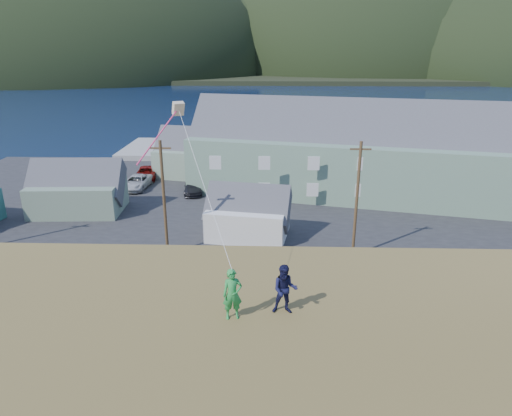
{
  "coord_description": "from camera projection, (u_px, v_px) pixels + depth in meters",
  "views": [
    {
      "loc": [
        4.33,
        -32.16,
        16.09
      ],
      "look_at": [
        3.67,
        -11.64,
        8.8
      ],
      "focal_mm": 32.0,
      "sensor_mm": 36.0,
      "label": 1
    }
  ],
  "objects": [
    {
      "name": "far_hills",
      "position": [
        319.0,
        69.0,
        297.2
      ],
      "size": [
        760.0,
        265.0,
        143.0
      ],
      "color": "black",
      "rests_on": "ground"
    },
    {
      "name": "kite_rig",
      "position": [
        176.0,
        114.0,
        18.78
      ],
      "size": [
        1.95,
        3.07,
        7.66
      ],
      "color": "beige",
      "rests_on": "ground"
    },
    {
      "name": "shed_palegreen_far",
      "position": [
        201.0,
        154.0,
        58.94
      ],
      "size": [
        12.53,
        8.64,
        7.73
      ],
      "rotation": [
        0.0,
        0.0,
        -0.2
      ],
      "color": "gray",
      "rests_on": "waterfront_lot"
    },
    {
      "name": "lodge",
      "position": [
        354.0,
        152.0,
        50.91
      ],
      "size": [
        38.39,
        18.35,
        13.02
      ],
      "rotation": [
        0.0,
        0.0,
        -0.23
      ],
      "color": "slate",
      "rests_on": "waterfront_lot"
    },
    {
      "name": "ground",
      "position": [
        214.0,
        263.0,
        35.81
      ],
      "size": [
        900.0,
        900.0,
        0.0
      ],
      "primitive_type": "plane",
      "color": "#0A1638",
      "rests_on": "ground"
    },
    {
      "name": "shed_palegreen_near",
      "position": [
        77.0,
        189.0,
        45.97
      ],
      "size": [
        9.44,
        6.22,
        6.65
      ],
      "rotation": [
        0.0,
        0.0,
        0.05
      ],
      "color": "slate",
      "rests_on": "waterfront_lot"
    },
    {
      "name": "parked_cars",
      "position": [
        159.0,
        178.0,
        55.65
      ],
      "size": [
        26.9,
        13.19,
        1.56
      ],
      "color": "silver",
      "rests_on": "waterfront_lot"
    },
    {
      "name": "kite_flyer_green",
      "position": [
        232.0,
        294.0,
        15.53
      ],
      "size": [
        0.75,
        0.57,
        1.84
      ],
      "primitive_type": "imported",
      "rotation": [
        0.0,
        0.0,
        0.21
      ],
      "color": "#268E3C",
      "rests_on": "hillside"
    },
    {
      "name": "far_shore",
      "position": [
        266.0,
        67.0,
        346.29
      ],
      "size": [
        900.0,
        320.0,
        2.0
      ],
      "primitive_type": "cube",
      "color": "black",
      "rests_on": "ground"
    },
    {
      "name": "wharf",
      "position": [
        206.0,
        149.0,
        73.52
      ],
      "size": [
        26.0,
        14.0,
        0.9
      ],
      "primitive_type": "cube",
      "color": "gray",
      "rests_on": "ground"
    },
    {
      "name": "waterfront_lot",
      "position": [
        232.0,
        196.0,
        51.8
      ],
      "size": [
        72.0,
        36.0,
        0.12
      ],
      "primitive_type": "cube",
      "color": "#28282B",
      "rests_on": "ground"
    },
    {
      "name": "kite_flyer_navy",
      "position": [
        285.0,
        289.0,
        15.85
      ],
      "size": [
        0.9,
        0.71,
        1.83
      ],
      "primitive_type": "imported",
      "rotation": [
        0.0,
        0.0,
        -0.02
      ],
      "color": "#141537",
      "rests_on": "hillside"
    },
    {
      "name": "utility_poles",
      "position": [
        163.0,
        200.0,
        35.78
      ],
      "size": [
        31.78,
        0.24,
        9.35
      ],
      "color": "#47331E",
      "rests_on": "waterfront_lot"
    },
    {
      "name": "grass_strip",
      "position": [
        211.0,
        275.0,
        33.91
      ],
      "size": [
        110.0,
        8.0,
        0.1
      ],
      "primitive_type": "cube",
      "color": "#4C3D19",
      "rests_on": "ground"
    },
    {
      "name": "shed_white",
      "position": [
        248.0,
        214.0,
        40.02
      ],
      "size": [
        7.97,
        5.92,
        5.8
      ],
      "rotation": [
        0.0,
        0.0,
        -0.16
      ],
      "color": "white",
      "rests_on": "waterfront_lot"
    }
  ]
}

